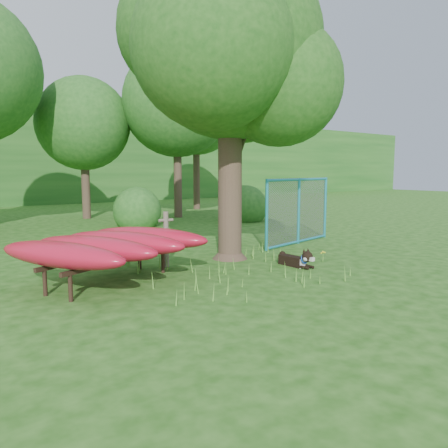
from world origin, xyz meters
TOP-DOWN VIEW (x-y plane):
  - ground at (0.00, 0.00)m, footprint 80.00×80.00m
  - oak_tree at (1.06, 2.18)m, footprint 5.25×4.83m
  - wooden_post at (-0.57, 2.27)m, footprint 0.34×0.12m
  - kayak_rack at (-2.11, 1.70)m, footprint 3.89×3.50m
  - husky_dog at (1.73, 0.55)m, footprint 0.26×1.03m
  - fence_section at (4.04, 2.70)m, footprint 3.19×0.74m
  - wildflower_clump at (2.59, 0.55)m, footprint 0.12×0.11m
  - bg_tree_c at (1.50, 13.00)m, footprint 4.00×4.00m
  - bg_tree_d at (5.00, 11.00)m, footprint 4.80×4.80m
  - bg_tree_e at (8.00, 14.00)m, footprint 4.60×4.60m
  - shrub_right at (6.50, 8.00)m, footprint 1.80×1.80m
  - shrub_mid at (2.00, 9.00)m, footprint 1.80×1.80m

SIDE VIEW (x-z plane):
  - ground at x=0.00m, z-range 0.00..0.00m
  - shrub_right at x=6.50m, z-range -0.90..0.90m
  - shrub_mid at x=2.00m, z-range -0.90..0.90m
  - husky_dog at x=1.73m, z-range -0.07..0.39m
  - wildflower_clump at x=2.59m, z-range 0.08..0.33m
  - wooden_post at x=-0.57m, z-range 0.04..1.26m
  - kayak_rack at x=-2.11m, z-range 0.25..1.19m
  - fence_section at x=4.04m, z-range -0.63..2.53m
  - bg_tree_c at x=1.50m, z-range 1.05..7.17m
  - oak_tree at x=1.06m, z-range 1.18..8.22m
  - bg_tree_d at x=5.00m, z-range 1.33..8.83m
  - bg_tree_e at x=8.00m, z-range 1.46..9.01m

